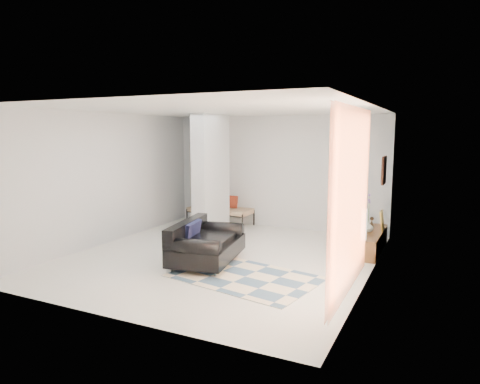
% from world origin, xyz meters
% --- Properties ---
extents(floor, '(6.00, 6.00, 0.00)m').
position_xyz_m(floor, '(0.00, 0.00, 0.00)').
color(floor, white).
rests_on(floor, ground).
extents(ceiling, '(6.00, 6.00, 0.00)m').
position_xyz_m(ceiling, '(0.00, 0.00, 2.80)').
color(ceiling, white).
rests_on(ceiling, wall_back).
extents(wall_back, '(6.00, 0.00, 6.00)m').
position_xyz_m(wall_back, '(0.00, 3.00, 1.40)').
color(wall_back, silver).
rests_on(wall_back, ground).
extents(wall_front, '(6.00, 0.00, 6.00)m').
position_xyz_m(wall_front, '(0.00, -3.00, 1.40)').
color(wall_front, silver).
rests_on(wall_front, ground).
extents(wall_left, '(0.00, 6.00, 6.00)m').
position_xyz_m(wall_left, '(-2.75, 0.00, 1.40)').
color(wall_left, silver).
rests_on(wall_left, ground).
extents(wall_right, '(0.00, 6.00, 6.00)m').
position_xyz_m(wall_right, '(2.75, 0.00, 1.40)').
color(wall_right, silver).
rests_on(wall_right, ground).
extents(partition_column, '(0.35, 1.20, 2.80)m').
position_xyz_m(partition_column, '(-1.10, 1.60, 1.40)').
color(partition_column, silver).
rests_on(partition_column, floor).
extents(hallway_door, '(0.85, 0.06, 2.04)m').
position_xyz_m(hallway_door, '(-2.10, 2.96, 1.02)').
color(hallway_door, silver).
rests_on(hallway_door, floor).
extents(curtain, '(0.00, 2.55, 2.55)m').
position_xyz_m(curtain, '(2.67, -1.15, 1.45)').
color(curtain, '#FE7843').
rests_on(curtain, wall_right).
extents(wall_art, '(0.04, 0.45, 0.55)m').
position_xyz_m(wall_art, '(2.72, 1.70, 1.65)').
color(wall_art, black).
rests_on(wall_art, wall_right).
extents(media_console, '(0.45, 1.72, 0.80)m').
position_xyz_m(media_console, '(2.52, 1.70, 0.20)').
color(media_console, brown).
rests_on(media_console, floor).
extents(loveseat, '(1.27, 1.85, 0.76)m').
position_xyz_m(loveseat, '(-0.13, -0.41, 0.35)').
color(loveseat, silver).
rests_on(loveseat, floor).
extents(daybed, '(1.68, 0.75, 0.77)m').
position_xyz_m(daybed, '(-1.43, 2.63, 0.42)').
color(daybed, black).
rests_on(daybed, floor).
extents(area_rug, '(2.58, 1.96, 0.01)m').
position_xyz_m(area_rug, '(0.90, -0.83, 0.01)').
color(area_rug, beige).
rests_on(area_rug, floor).
extents(cylinder_lamp, '(0.11, 0.11, 0.58)m').
position_xyz_m(cylinder_lamp, '(2.50, 0.95, 0.69)').
color(cylinder_lamp, beige).
rests_on(cylinder_lamp, media_console).
extents(bronze_figurine, '(0.12, 0.12, 0.22)m').
position_xyz_m(bronze_figurine, '(2.47, 2.13, 0.51)').
color(bronze_figurine, black).
rests_on(bronze_figurine, media_console).
extents(vase, '(0.22, 0.22, 0.22)m').
position_xyz_m(vase, '(2.47, 1.66, 0.51)').
color(vase, silver).
rests_on(vase, media_console).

